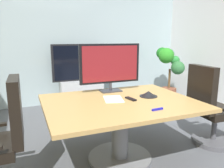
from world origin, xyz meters
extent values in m
plane|color=#515459|center=(0.00, 0.00, 0.00)|extent=(6.78, 6.78, 0.00)
cube|color=#9EB2B7|center=(0.00, 2.89, 1.43)|extent=(5.27, 0.10, 2.85)
cube|color=#B2894C|center=(-0.03, 0.24, 0.70)|extent=(1.70, 1.31, 0.04)
cylinder|color=slate|center=(-0.03, 0.24, 0.34)|extent=(0.20, 0.20, 0.68)
cylinder|color=slate|center=(-0.03, 0.24, 0.01)|extent=(0.76, 0.76, 0.03)
cube|color=black|center=(-1.12, 0.10, 0.79)|extent=(0.10, 0.46, 0.60)
cylinder|color=#4C4C51|center=(1.34, 0.12, 0.03)|extent=(0.56, 0.56, 0.06)
cylinder|color=#4C4C51|center=(1.34, 0.12, 0.24)|extent=(0.07, 0.07, 0.36)
cube|color=black|center=(1.34, 0.12, 0.46)|extent=(0.51, 0.51, 0.10)
cube|color=black|center=(1.07, 0.13, 0.79)|extent=(0.12, 0.46, 0.60)
cube|color=black|center=(1.33, 0.38, 0.58)|extent=(0.28, 0.07, 0.03)
cube|color=#333338|center=(0.04, 0.72, 0.73)|extent=(0.28, 0.18, 0.02)
cylinder|color=#333338|center=(0.04, 0.72, 0.79)|extent=(0.04, 0.04, 0.10)
cube|color=black|center=(0.04, 0.73, 1.10)|extent=(0.84, 0.04, 0.52)
cube|color=maroon|center=(0.04, 0.71, 1.10)|extent=(0.77, 0.01, 0.47)
cube|color=#B7BABC|center=(0.10, 2.54, 0.28)|extent=(0.90, 0.36, 0.55)
cube|color=black|center=(0.10, 2.52, 0.93)|extent=(1.20, 0.06, 0.76)
cube|color=black|center=(0.10, 2.49, 0.93)|extent=(1.12, 0.01, 0.69)
cylinder|color=brown|center=(2.05, 2.11, 0.15)|extent=(0.34, 0.34, 0.30)
cylinder|color=brown|center=(2.05, 2.11, 0.52)|extent=(0.05, 0.05, 0.44)
sphere|color=#2A7B35|center=(2.19, 2.12, 0.93)|extent=(0.21, 0.21, 0.21)
sphere|color=#216534|center=(2.09, 2.25, 1.05)|extent=(0.28, 0.28, 0.28)
sphere|color=#1A6B1D|center=(1.87, 2.19, 1.10)|extent=(0.25, 0.25, 0.25)
sphere|color=#2A8822|center=(1.85, 2.00, 1.06)|extent=(0.33, 0.33, 0.33)
sphere|color=#2E6735|center=(2.08, 1.88, 0.80)|extent=(0.29, 0.29, 0.29)
cone|color=black|center=(0.38, 0.29, 0.76)|extent=(0.19, 0.19, 0.07)
cylinder|color=black|center=(0.38, 0.29, 0.73)|extent=(0.22, 0.22, 0.01)
cube|color=black|center=(0.11, 0.24, 0.73)|extent=(0.08, 0.18, 0.02)
cube|color=#1919A5|center=(0.18, -0.21, 0.73)|extent=(0.13, 0.03, 0.02)
cube|color=white|center=(-0.08, 0.33, 0.73)|extent=(0.28, 0.34, 0.01)
camera|label=1|loc=(-1.04, -1.99, 1.43)|focal=35.47mm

